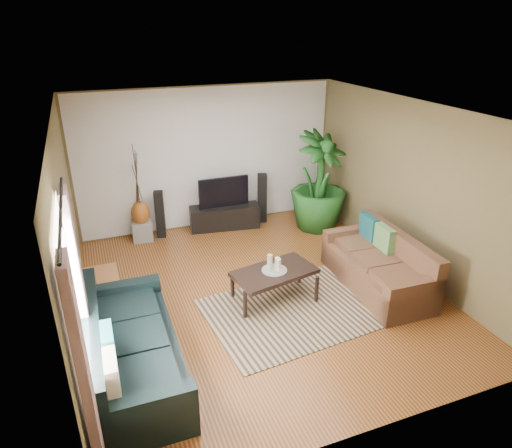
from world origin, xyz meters
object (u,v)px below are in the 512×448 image
tv_stand (225,217)px  pedestal (142,230)px  potted_plant (319,182)px  side_table (101,292)px  sofa_right (377,262)px  sofa_left (133,342)px  vase (140,213)px  speaker_left (160,214)px  television (224,192)px  speaker_right (262,198)px  coffee_table (274,285)px

tv_stand → pedestal: size_ratio=3.72×
potted_plant → side_table: 4.44m
sofa_right → potted_plant: bearing=177.4°
tv_stand → side_table: (-2.45, -2.04, 0.06)m
sofa_left → vase: sofa_left is taller
sofa_right → speaker_left: 4.04m
sofa_left → speaker_left: bearing=-14.3°
television → speaker_right: 0.85m
television → pedestal: bearing=179.0°
speaker_left → side_table: speaker_left is taller
coffee_table → speaker_right: (0.90, 2.73, 0.25)m
coffee_table → speaker_right: bearing=60.4°
sofa_left → coffee_table: (2.10, 0.82, -0.18)m
potted_plant → side_table: bearing=-161.3°
coffee_table → speaker_left: (-1.15, 2.73, 0.21)m
potted_plant → television: bearing=159.1°
speaker_right → pedestal: 2.42m
coffee_table → tv_stand: (0.09, 2.69, -0.02)m
potted_plant → pedestal: bearing=168.3°
speaker_left → vase: (-0.35, 0.00, 0.08)m
sofa_right → speaker_right: speaker_right is taller
television → sofa_left: bearing=-121.7°
speaker_left → speaker_right: size_ratio=0.91×
sofa_left → television: size_ratio=2.32×
television → tv_stand: bearing=-90.0°
sofa_left → coffee_table: sofa_left is taller
television → vase: size_ratio=2.13×
coffee_table → vase: 3.13m
coffee_table → pedestal: 3.12m
coffee_table → potted_plant: (1.79, 2.06, 0.71)m
sofa_right → pedestal: size_ratio=5.41×
sofa_left → speaker_right: (2.99, 3.56, 0.07)m
speaker_right → sofa_left: bearing=-112.5°
tv_stand → potted_plant: (1.70, -0.63, 0.72)m
coffee_table → vase: bearing=107.4°
sofa_left → vase: 3.61m
tv_stand → sofa_right: bearing=-54.3°
pedestal → sofa_right: bearing=-43.7°
sofa_left → tv_stand: bearing=-31.4°
vase → speaker_left: bearing=0.0°
sofa_left → potted_plant: (3.89, 2.88, 0.52)m
vase → coffee_table: bearing=-61.2°
pedestal → television: bearing=-1.0°
sofa_left → vase: (0.59, 3.56, 0.10)m
speaker_left → speaker_right: speaker_right is taller
tv_stand → television: television is taller
speaker_left → side_table: size_ratio=1.60×
television → side_table: size_ratio=1.75×
sofa_left → sofa_right: 3.74m
sofa_left → television: (2.18, 3.53, 0.31)m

